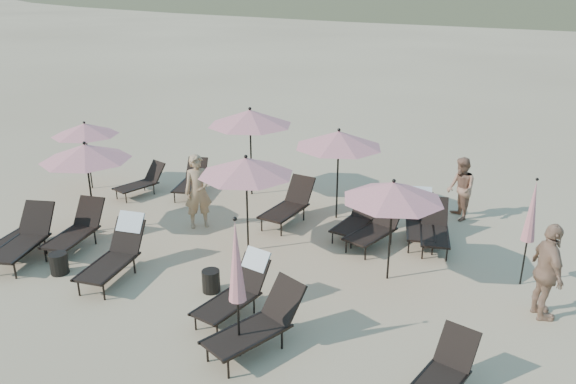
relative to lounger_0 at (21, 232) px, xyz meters
The scene contains 28 objects.
ground 5.44m from the lounger_0, ahead, with size 800.00×800.00×0.00m, color #D6BA8C.
lounger_0 is the anchor object (origin of this frame).
lounger_1 1.24m from the lounger_0, 30.87° to the left, with size 1.01×1.81×0.98m.
lounger_2 2.80m from the lounger_0, ahead, with size 1.01×1.92×1.14m.
lounger_3 5.75m from the lounger_0, ahead, with size 0.81×1.72×1.03m.
lounger_4 6.66m from the lounger_0, ahead, with size 1.23×1.89×1.02m.
lounger_5 9.57m from the lounger_0, ahead, with size 0.85×1.59×0.87m.
lounger_6 3.96m from the lounger_0, 89.59° to the left, with size 0.90×1.57×0.85m.
lounger_7 4.83m from the lounger_0, 74.97° to the left, with size 1.05×1.68×0.91m.
lounger_8 6.24m from the lounger_0, 42.00° to the left, with size 0.77×1.80×1.02m.
lounger_9 7.68m from the lounger_0, 33.32° to the left, with size 0.72×1.58×0.88m.
lounger_10 8.03m from the lounger_0, 29.13° to the left, with size 1.01×1.76×0.95m.
lounger_11 9.37m from the lounger_0, 28.89° to the left, with size 1.04×1.74×0.94m.
lounger_12 0.58m from the lounger_0, 30.97° to the right, with size 1.28×1.97×1.06m.
lounger_13 9.14m from the lounger_0, 31.42° to the left, with size 1.09×1.80×1.06m.
umbrella_open_0 2.28m from the lounger_0, 64.66° to the left, with size 2.09×2.09×2.25m.
umbrella_open_1 5.36m from the lounger_0, 26.89° to the left, with size 2.09×2.09×2.25m.
umbrella_open_2 8.30m from the lounger_0, 18.09° to the left, with size 2.00×2.00×2.15m.
umbrella_open_3 6.38m from the lounger_0, 63.09° to the left, with size 2.34×2.34×2.52m.
umbrella_open_4 7.67m from the lounger_0, 41.71° to the left, with size 2.19×2.19×2.36m.
umbrella_open_5 4.26m from the lounger_0, 114.16° to the left, with size 1.87×1.87×2.01m.
umbrella_closed_0 6.67m from the lounger_0, ahead, with size 0.29×0.29×2.45m.
umbrella_closed_1 10.87m from the lounger_0, 19.21° to the left, with size 0.26×0.26×2.26m.
side_table_0 1.73m from the lounger_0, 14.42° to the right, with size 0.37×0.37×0.45m, color black.
side_table_1 4.90m from the lounger_0, ahead, with size 0.35×0.35×0.45m, color black.
beachgoer_a 4.07m from the lounger_0, 45.88° to the left, with size 0.67×0.44×1.85m, color tan.
beachgoer_b 10.53m from the lounger_0, 37.30° to the left, with size 0.78×0.61×1.61m, color #A67255.
beachgoer_c 10.95m from the lounger_0, 13.09° to the left, with size 1.06×0.44×1.82m, color tan.
Camera 1 is at (5.26, -7.35, 5.67)m, focal length 35.00 mm.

